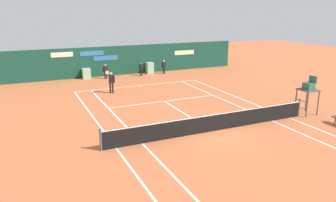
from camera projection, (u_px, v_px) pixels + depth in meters
ground_plane at (207, 128)px, 17.95m from camera, size 80.00×80.00×0.01m
tennis_net at (213, 122)px, 17.31m from camera, size 12.10×0.10×1.07m
sponsor_back_wall at (120, 61)px, 31.92m from camera, size 25.00×1.02×2.80m
umpire_chair at (309, 89)px, 19.88m from camera, size 1.00×1.00×2.36m
player_on_baseline at (111, 81)px, 24.99m from camera, size 0.79×0.67×1.86m
ball_kid_right_post at (105, 70)px, 30.19m from camera, size 0.45×0.19×1.35m
ball_kid_centre_post at (141, 68)px, 31.60m from camera, size 0.42×0.18×1.26m
ball_kid_left_post at (164, 66)px, 32.54m from camera, size 0.45×0.19×1.36m
tennis_ball_near_service_line at (126, 92)px, 25.58m from camera, size 0.07×0.07×0.07m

